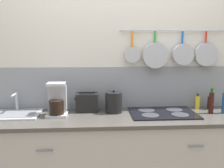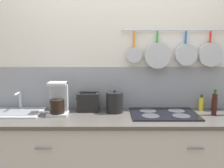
% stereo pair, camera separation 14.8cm
% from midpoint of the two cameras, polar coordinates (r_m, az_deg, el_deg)
% --- Properties ---
extents(wall_back, '(7.20, 0.15, 2.60)m').
position_cam_midpoint_polar(wall_back, '(2.59, 3.12, 2.29)').
color(wall_back, silver).
rests_on(wall_back, ground_plane).
extents(cabinet_base, '(2.53, 0.57, 0.89)m').
position_cam_midpoint_polar(cabinet_base, '(2.51, 3.26, -17.89)').
color(cabinet_base, '#B7B2A8').
rests_on(cabinet_base, ground_plane).
extents(countertop, '(2.57, 0.59, 0.03)m').
position_cam_midpoint_polar(countertop, '(2.34, 3.36, -7.81)').
color(countertop, '#4C4742').
rests_on(countertop, cabinet_base).
extents(sink_basin, '(0.50, 0.36, 0.19)m').
position_cam_midpoint_polar(sink_basin, '(2.57, -19.57, -6.00)').
color(sink_basin, '#B7BABF').
rests_on(sink_basin, countertop).
extents(coffee_maker, '(0.19, 0.18, 0.31)m').
position_cam_midpoint_polar(coffee_maker, '(2.40, -10.50, -3.91)').
color(coffee_maker, '#B7BABF').
rests_on(coffee_maker, countertop).
extents(toaster, '(0.23, 0.16, 0.18)m').
position_cam_midpoint_polar(toaster, '(2.51, -3.73, -4.10)').
color(toaster, black).
rests_on(toaster, countertop).
extents(kettle, '(0.16, 0.16, 0.22)m').
position_cam_midpoint_polar(kettle, '(2.44, 2.35, -4.21)').
color(kettle, black).
rests_on(kettle, countertop).
extents(cooktop, '(0.63, 0.45, 0.01)m').
position_cam_midpoint_polar(cooktop, '(2.45, 13.50, -6.66)').
color(cooktop, black).
rests_on(cooktop, countertop).
extents(bottle_hot_sauce, '(0.05, 0.05, 0.16)m').
position_cam_midpoint_polar(bottle_hot_sauce, '(2.71, 21.22, -4.14)').
color(bottle_hot_sauce, yellow).
rests_on(bottle_hot_sauce, countertop).
extents(bottle_olive_oil, '(0.05, 0.05, 0.25)m').
position_cam_midpoint_polar(bottle_olive_oil, '(2.56, 23.93, -4.16)').
color(bottle_olive_oil, '#33140F').
rests_on(bottle_olive_oil, countertop).
extents(bottle_vinegar, '(0.06, 0.06, 0.16)m').
position_cam_midpoint_polar(bottle_vinegar, '(2.74, 23.82, -4.22)').
color(bottle_vinegar, '#33140F').
rests_on(bottle_vinegar, countertop).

